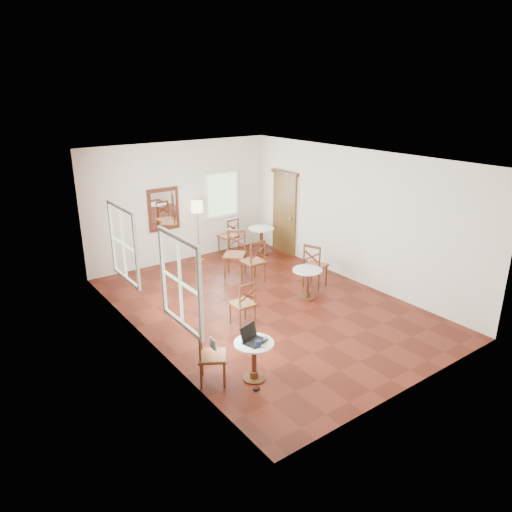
{
  "coord_description": "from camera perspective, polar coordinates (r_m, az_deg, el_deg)",
  "views": [
    {
      "loc": [
        -5.32,
        -6.99,
        4.23
      ],
      "look_at": [
        0.0,
        0.3,
        1.0
      ],
      "focal_mm": 33.26,
      "sensor_mm": 36.0,
      "label": 1
    }
  ],
  "objects": [
    {
      "name": "navy_mug",
      "position": [
        7.05,
        0.31,
        -10.49
      ],
      "size": [
        0.13,
        0.08,
        0.1
      ],
      "color": "#0F1832",
      "rests_on": "cafe_table_near"
    },
    {
      "name": "mouse",
      "position": [
        7.17,
        -0.55,
        -10.25
      ],
      "size": [
        0.1,
        0.08,
        0.03
      ],
      "primitive_type": "ellipsoid",
      "rotation": [
        0.0,
        0.0,
        0.43
      ],
      "color": "black",
      "rests_on": "cafe_table_near"
    },
    {
      "name": "chair_mid_b",
      "position": [
        10.56,
        7.08,
        -1.13
      ],
      "size": [
        0.6,
        0.6,
        1.01
      ],
      "rotation": [
        0.0,
        0.0,
        1.92
      ],
      "color": "#492612",
      "rests_on": "ground"
    },
    {
      "name": "water_glass",
      "position": [
        7.12,
        1.11,
        -10.09
      ],
      "size": [
        0.07,
        0.07,
        0.11
      ],
      "primitive_type": "cylinder",
      "color": "white",
      "rests_on": "cafe_table_near"
    },
    {
      "name": "chair_near_b",
      "position": [
        7.25,
        -5.46,
        -11.82
      ],
      "size": [
        0.57,
        0.57,
        0.9
      ],
      "rotation": [
        0.0,
        0.0,
        1.0
      ],
      "color": "#492612",
      "rests_on": "ground"
    },
    {
      "name": "room_shell",
      "position": [
        9.27,
        -0.2,
        5.07
      ],
      "size": [
        5.02,
        7.02,
        3.01
      ],
      "color": "beige",
      "rests_on": "ground"
    },
    {
      "name": "chair_mid_a",
      "position": [
        10.72,
        -0.28,
        -0.64
      ],
      "size": [
        0.47,
        0.47,
        1.01
      ],
      "rotation": [
        0.0,
        0.0,
        3.14
      ],
      "color": "#492612",
      "rests_on": "ground"
    },
    {
      "name": "cafe_table_back",
      "position": [
        12.59,
        0.64,
        2.18
      ],
      "size": [
        0.68,
        0.68,
        0.72
      ],
      "color": "#492612",
      "rests_on": "ground"
    },
    {
      "name": "floor_lamp",
      "position": [
        11.94,
        -7.08,
        5.42
      ],
      "size": [
        0.3,
        0.3,
        1.56
      ],
      "color": "#BF8C3F",
      "rests_on": "ground"
    },
    {
      "name": "chair_back_a",
      "position": [
        12.63,
        -3.25,
        2.46
      ],
      "size": [
        0.53,
        0.53,
        0.99
      ],
      "rotation": [
        0.0,
        0.0,
        3.31
      ],
      "color": "#492612",
      "rests_on": "ground"
    },
    {
      "name": "power_adapter",
      "position": [
        7.27,
        0.05,
        -15.7
      ],
      "size": [
        0.09,
        0.06,
        0.04
      ],
      "primitive_type": "cube",
      "color": "black",
      "rests_on": "ground"
    },
    {
      "name": "chair_near_a",
      "position": [
        8.83,
        -1.56,
        -5.74
      ],
      "size": [
        0.41,
        0.41,
        0.88
      ],
      "rotation": [
        0.0,
        0.0,
        3.13
      ],
      "color": "#492612",
      "rests_on": "ground"
    },
    {
      "name": "laptop",
      "position": [
        7.18,
        -0.46,
        -9.79
      ],
      "size": [
        0.41,
        0.37,
        0.24
      ],
      "rotation": [
        0.0,
        0.0,
        0.29
      ],
      "color": "black",
      "rests_on": "cafe_table_near"
    },
    {
      "name": "ground",
      "position": [
        9.75,
        1.04,
        -6.02
      ],
      "size": [
        7.0,
        7.0,
        0.0
      ],
      "primitive_type": "plane",
      "color": "#50180D",
      "rests_on": "ground"
    },
    {
      "name": "chair_back_b",
      "position": [
        11.12,
        -2.55,
        0.26
      ],
      "size": [
        0.7,
        0.7,
        1.07
      ],
      "rotation": [
        0.0,
        0.0,
        -0.79
      ],
      "color": "#492612",
      "rests_on": "ground"
    },
    {
      "name": "cafe_table_near",
      "position": [
        7.3,
        -0.25,
        -11.99
      ],
      "size": [
        0.6,
        0.6,
        0.64
      ],
      "color": "#492612",
      "rests_on": "ground"
    },
    {
      "name": "cafe_table_mid",
      "position": [
        9.99,
        6.14,
        -2.95
      ],
      "size": [
        0.62,
        0.62,
        0.65
      ],
      "color": "#492612",
      "rests_on": "ground"
    }
  ]
}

